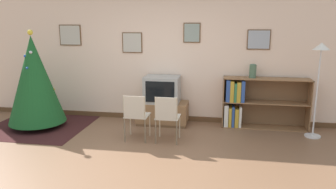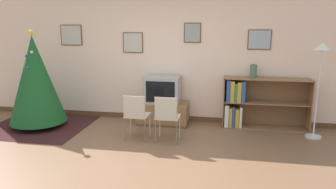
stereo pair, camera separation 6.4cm
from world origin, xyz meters
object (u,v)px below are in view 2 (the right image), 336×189
(television, at_px, (163,89))
(folding_chair_left, at_px, (136,114))
(tv_console, at_px, (163,113))
(vase, at_px, (253,71))
(bookshelf, at_px, (250,103))
(standing_lamp, at_px, (320,66))
(folding_chair_right, at_px, (167,116))
(christmas_tree, at_px, (35,80))

(television, distance_m, folding_chair_left, 1.08)
(tv_console, relative_size, vase, 3.92)
(television, distance_m, bookshelf, 1.72)
(tv_console, xyz_separation_m, bookshelf, (1.70, 0.10, 0.25))
(standing_lamp, bearing_deg, folding_chair_right, -164.11)
(television, bearing_deg, folding_chair_right, -75.02)
(bookshelf, distance_m, vase, 0.64)
(folding_chair_left, relative_size, vase, 3.16)
(vase, height_order, standing_lamp, standing_lamp)
(christmas_tree, height_order, television, christmas_tree)
(christmas_tree, distance_m, television, 2.46)
(folding_chair_right, xyz_separation_m, bookshelf, (1.43, 1.12, 0.01))
(television, bearing_deg, standing_lamp, -5.93)
(tv_console, xyz_separation_m, standing_lamp, (2.81, -0.29, 1.07))
(folding_chair_right, distance_m, standing_lamp, 2.77)
(television, xyz_separation_m, bookshelf, (1.70, 0.10, -0.23))
(television, bearing_deg, tv_console, 90.00)
(television, height_order, folding_chair_left, television)
(bookshelf, bearing_deg, tv_console, -176.75)
(folding_chair_left, bearing_deg, vase, 29.38)
(christmas_tree, height_order, folding_chair_right, christmas_tree)
(folding_chair_left, height_order, vase, vase)
(christmas_tree, bearing_deg, bookshelf, 9.79)
(christmas_tree, distance_m, folding_chair_left, 2.19)
(vase, distance_m, standing_lamp, 1.17)
(folding_chair_right, bearing_deg, standing_lamp, 15.89)
(folding_chair_right, bearing_deg, bookshelf, 37.99)
(folding_chair_left, xyz_separation_m, standing_lamp, (3.09, 0.72, 0.82))
(christmas_tree, xyz_separation_m, television, (2.37, 0.60, -0.23))
(folding_chair_right, bearing_deg, folding_chair_left, 180.00)
(folding_chair_right, xyz_separation_m, vase, (1.47, 1.13, 0.64))
(tv_console, xyz_separation_m, vase, (1.74, 0.11, 0.88))
(folding_chair_left, bearing_deg, bookshelf, 29.50)
(vase, relative_size, standing_lamp, 0.15)
(tv_console, bearing_deg, folding_chair_left, -104.94)
(folding_chair_right, height_order, vase, vase)
(tv_console, distance_m, television, 0.49)
(tv_console, bearing_deg, standing_lamp, -5.98)
(standing_lamp, bearing_deg, tv_console, 174.02)
(folding_chair_right, distance_m, vase, 1.96)
(vase, bearing_deg, standing_lamp, -20.71)
(folding_chair_right, relative_size, bookshelf, 0.50)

